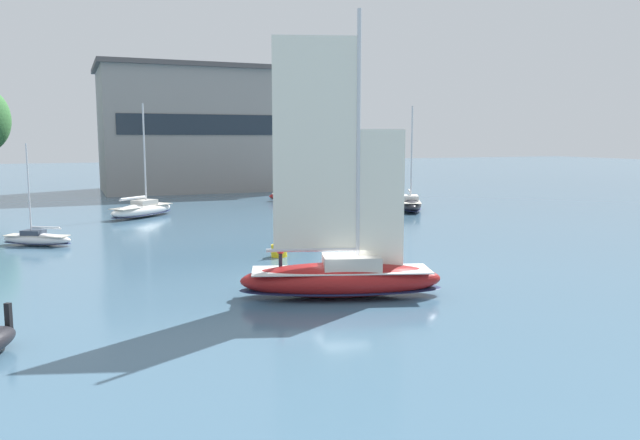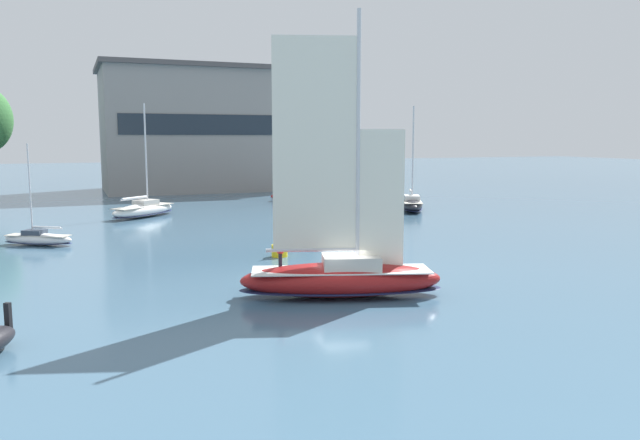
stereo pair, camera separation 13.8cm
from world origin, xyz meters
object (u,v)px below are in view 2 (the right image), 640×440
object	(u,v)px
sailboat_main	(341,275)
sailboat_moored_near_marina	(298,196)
channel_buoy	(279,245)
sailboat_moored_outer_mooring	(38,238)
sailboat_moored_far_slip	(412,203)
sailboat_moored_mid_channel	(143,209)

from	to	relation	value
sailboat_main	sailboat_moored_near_marina	size ratio (longest dim) A/B	1.43
channel_buoy	sailboat_moored_outer_mooring	bearing A→B (deg)	144.32
sailboat_moored_near_marina	channel_buoy	size ratio (longest dim) A/B	5.05
channel_buoy	sailboat_moored_far_slip	bearing A→B (deg)	42.72
sailboat_moored_far_slip	channel_buoy	distance (m)	31.67
sailboat_moored_mid_channel	sailboat_moored_far_slip	size ratio (longest dim) A/B	1.00
sailboat_moored_far_slip	sailboat_moored_outer_mooring	distance (m)	40.66
sailboat_main	sailboat_moored_far_slip	bearing A→B (deg)	54.64
sailboat_moored_near_marina	channel_buoy	xyz separation A→B (m)	(-14.72, -36.70, 0.11)
sailboat_moored_mid_channel	channel_buoy	xyz separation A→B (m)	(6.47, -26.82, -0.00)
channel_buoy	sailboat_main	bearing A→B (deg)	-92.30
sailboat_main	sailboat_moored_outer_mooring	size ratio (longest dim) A/B	1.86
sailboat_moored_outer_mooring	sailboat_main	bearing A→B (deg)	-56.37
sailboat_main	sailboat_moored_near_marina	bearing A→B (deg)	72.66
sailboat_main	sailboat_moored_outer_mooring	distance (m)	28.34
sailboat_moored_near_marina	sailboat_moored_mid_channel	size ratio (longest dim) A/B	0.86
sailboat_moored_near_marina	channel_buoy	bearing A→B (deg)	-111.85
sailboat_moored_far_slip	sailboat_moored_outer_mooring	xyz separation A→B (m)	(-39.44, -9.87, -0.27)
sailboat_moored_far_slip	sailboat_moored_mid_channel	bearing A→B (deg)	169.83
sailboat_main	sailboat_moored_near_marina	distance (m)	51.00
sailboat_moored_mid_channel	sailboat_moored_outer_mooring	distance (m)	18.04
sailboat_moored_mid_channel	sailboat_moored_far_slip	distance (m)	30.21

